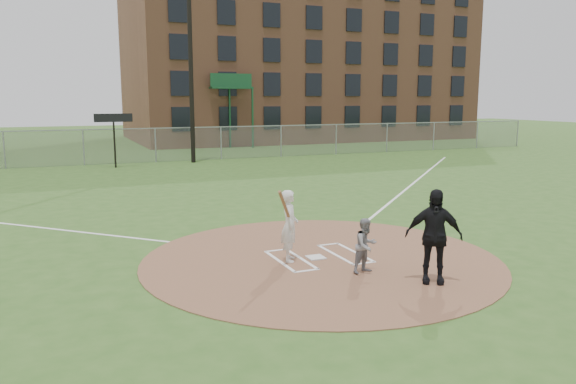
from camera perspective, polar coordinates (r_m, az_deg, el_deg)
name	(u,v)px	position (r m, az deg, el deg)	size (l,w,h in m)	color
ground	(321,259)	(13.35, 3.38, -6.83)	(140.00, 140.00, 0.00)	#30561D
dirt_circle	(321,259)	(13.35, 3.38, -6.79)	(8.40, 8.40, 0.02)	brown
home_plate	(316,257)	(13.37, 2.83, -6.65)	(0.40, 0.40, 0.03)	silver
foul_line_first	(413,184)	(25.49, 12.58, 0.84)	(0.10, 24.00, 0.01)	white
catcher	(366,246)	(12.24, 7.92, -5.41)	(0.58, 0.45, 1.20)	gray
umpire	(434,236)	(11.79, 14.58, -4.35)	(1.14, 0.47, 1.94)	black
batters_boxes	(318,257)	(13.48, 3.09, -6.56)	(2.08, 1.88, 0.01)	white
batter_at_plate	(289,225)	(12.93, 0.15, -3.42)	(0.83, 0.99, 1.78)	silver
outfield_fence	(156,145)	(34.06, -13.31, 4.67)	(56.08, 0.08, 2.03)	slate
brick_warehouse	(295,57)	(54.12, 0.74, 13.51)	(30.00, 17.17, 15.00)	#9A5D42
light_pole	(190,47)	(33.49, -9.90, 14.29)	(1.20, 0.30, 12.22)	black
scoreboard_sign	(114,124)	(31.86, -17.30, 6.65)	(2.00, 0.10, 2.93)	black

